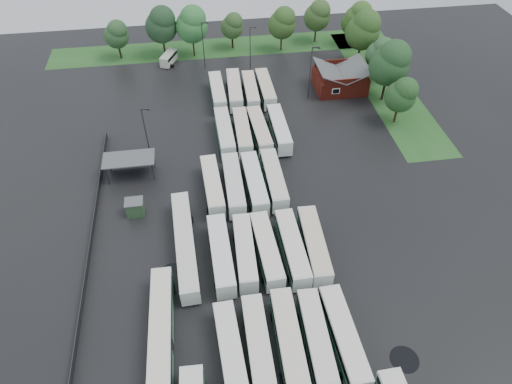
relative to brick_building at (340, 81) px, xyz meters
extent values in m
plane|color=black|center=(-24.00, -42.77, -1.87)|extent=(160.00, 160.00, 0.00)
cube|color=maroon|center=(0.00, 0.03, -0.17)|extent=(10.00, 8.00, 3.40)
cube|color=#4C4F51|center=(-2.50, 0.03, 2.43)|extent=(5.07, 8.60, 2.19)
cube|color=#4C4F51|center=(2.50, 0.03, 2.43)|extent=(5.07, 8.60, 2.19)
cube|color=maroon|center=(0.00, -3.97, 2.03)|extent=(9.00, 0.20, 1.20)
cube|color=silver|center=(-2.00, -4.02, 0.13)|extent=(1.60, 0.12, 1.20)
cylinder|color=#2D2D30|center=(-44.80, -22.77, -0.17)|extent=(0.16, 0.16, 3.40)
cylinder|color=#2D2D30|center=(-37.60, -22.77, -0.17)|extent=(0.16, 0.16, 3.40)
cylinder|color=#2D2D30|center=(-44.80, -19.57, -0.17)|extent=(0.16, 0.16, 3.40)
cylinder|color=#2D2D30|center=(-37.60, -19.57, -0.17)|extent=(0.16, 0.16, 3.40)
cube|color=#4C4F51|center=(-41.20, -21.17, 1.63)|extent=(8.20, 4.20, 0.15)
cube|color=navy|center=(-41.20, -19.27, -0.27)|extent=(7.60, 0.08, 2.60)
cube|color=#2B4B2B|center=(-40.20, -30.17, -0.62)|extent=(2.50, 2.00, 2.50)
cube|color=#4C4F51|center=(-40.20, -30.17, 0.69)|extent=(2.70, 2.20, 0.12)
cube|color=#245520|center=(-22.00, 22.03, -1.86)|extent=(80.00, 10.00, 0.01)
cube|color=#245520|center=(10.00, 0.03, -1.86)|extent=(10.00, 50.00, 0.01)
cube|color=#2D2D30|center=(-46.20, -34.77, -1.27)|extent=(0.10, 50.00, 1.20)
cube|color=silver|center=(-28.51, -55.30, -0.08)|extent=(3.05, 11.85, 2.69)
cube|color=black|center=(-28.51, -55.30, 0.46)|extent=(3.08, 11.38, 0.86)
cube|color=#046431|center=(-28.51, -55.30, -0.67)|extent=(3.09, 11.62, 0.59)
cube|color=white|center=(-28.51, -55.30, 1.31)|extent=(2.93, 11.49, 0.12)
cylinder|color=black|center=(-28.51, -51.54, -1.43)|extent=(2.49, 0.94, 0.94)
cube|color=silver|center=(-25.36, -55.01, -0.05)|extent=(2.58, 11.97, 2.74)
cube|color=black|center=(-25.36, -55.01, 0.50)|extent=(2.64, 11.49, 0.88)
cube|color=#03592B|center=(-25.36, -55.01, -0.65)|extent=(2.63, 11.73, 0.60)
cube|color=silver|center=(-25.36, -55.01, 1.37)|extent=(2.48, 11.61, 0.12)
cylinder|color=black|center=(-25.36, -58.83, -1.42)|extent=(2.54, 0.96, 0.96)
cylinder|color=black|center=(-25.36, -51.19, -1.42)|extent=(2.54, 0.96, 0.96)
cube|color=silver|center=(-21.83, -54.89, 0.01)|extent=(2.84, 12.37, 2.82)
cube|color=black|center=(-21.83, -54.89, 0.57)|extent=(2.89, 11.88, 0.90)
cube|color=#0C6339|center=(-21.83, -54.89, -0.61)|extent=(2.88, 12.12, 0.62)
cube|color=beige|center=(-21.83, -54.89, 1.47)|extent=(2.73, 12.00, 0.12)
cylinder|color=black|center=(-21.83, -58.83, -1.40)|extent=(2.62, 0.99, 0.99)
cylinder|color=black|center=(-21.83, -50.95, -1.40)|extent=(2.62, 0.99, 0.99)
cube|color=silver|center=(-18.65, -55.14, -0.06)|extent=(2.86, 11.95, 2.72)
cube|color=black|center=(-18.65, -55.14, 0.49)|extent=(2.90, 11.48, 0.87)
cube|color=#0F5C38|center=(-18.65, -55.14, -0.66)|extent=(2.90, 11.72, 0.60)
cube|color=silver|center=(-18.65, -55.14, 1.35)|extent=(2.74, 11.59, 0.12)
cylinder|color=black|center=(-18.65, -58.95, -1.42)|extent=(2.52, 0.95, 0.95)
cylinder|color=black|center=(-18.65, -51.34, -1.42)|extent=(2.52, 0.95, 0.95)
cube|color=silver|center=(-15.50, -55.32, -0.01)|extent=(2.89, 12.30, 2.80)
cube|color=black|center=(-15.50, -55.32, 0.56)|extent=(2.93, 11.81, 0.90)
cube|color=#076739|center=(-15.50, -55.32, -0.62)|extent=(2.93, 12.06, 0.62)
cube|color=white|center=(-15.50, -55.32, 1.45)|extent=(2.77, 11.93, 0.12)
cylinder|color=black|center=(-15.50, -59.23, -1.41)|extent=(2.60, 0.98, 0.98)
cylinder|color=black|center=(-15.50, -51.41, -1.41)|extent=(2.60, 0.98, 0.98)
cube|color=silver|center=(-28.31, -41.42, 0.01)|extent=(2.87, 12.39, 2.83)
cube|color=black|center=(-28.31, -41.42, 0.57)|extent=(2.92, 11.90, 0.90)
cube|color=#0D683F|center=(-28.31, -41.42, -0.61)|extent=(2.92, 12.15, 0.62)
cube|color=white|center=(-28.31, -41.42, 1.47)|extent=(2.76, 12.02, 0.12)
cylinder|color=black|center=(-28.31, -45.36, -1.40)|extent=(2.62, 0.99, 0.99)
cylinder|color=black|center=(-28.31, -37.47, -1.40)|extent=(2.62, 0.99, 0.99)
cube|color=silver|center=(-25.10, -41.34, -0.09)|extent=(2.84, 11.78, 2.68)
cube|color=black|center=(-25.10, -41.34, 0.45)|extent=(2.88, 11.31, 0.86)
cube|color=#066334|center=(-25.10, -41.34, -0.68)|extent=(2.88, 11.55, 0.59)
cube|color=white|center=(-25.10, -41.34, 1.30)|extent=(2.73, 11.43, 0.12)
cylinder|color=black|center=(-25.10, -45.08, -1.43)|extent=(2.49, 0.94, 0.94)
cylinder|color=black|center=(-25.10, -37.59, -1.43)|extent=(2.49, 0.94, 0.94)
cube|color=silver|center=(-22.13, -41.45, -0.06)|extent=(3.01, 12.00, 2.73)
cube|color=black|center=(-22.13, -41.45, 0.49)|extent=(3.05, 11.53, 0.87)
cube|color=#196645|center=(-22.13, -41.45, -0.66)|extent=(3.05, 11.76, 0.60)
cube|color=white|center=(-22.13, -41.45, 1.36)|extent=(2.90, 11.64, 0.12)
cylinder|color=black|center=(-22.13, -45.26, -1.42)|extent=(2.53, 0.95, 0.95)
cylinder|color=black|center=(-22.13, -37.65, -1.42)|extent=(2.53, 0.95, 0.95)
cube|color=silver|center=(-18.66, -41.70, -0.01)|extent=(2.75, 12.23, 2.79)
cube|color=black|center=(-18.66, -41.70, 0.55)|extent=(2.80, 11.74, 0.89)
cube|color=#066733|center=(-18.66, -41.70, -0.63)|extent=(2.80, 11.98, 0.61)
cube|color=white|center=(-18.66, -41.70, 1.43)|extent=(2.64, 11.86, 0.12)
cylinder|color=black|center=(-18.66, -45.60, -1.41)|extent=(2.59, 0.97, 0.97)
cylinder|color=black|center=(-18.66, -37.80, -1.41)|extent=(2.59, 0.97, 0.97)
cube|color=silver|center=(-15.64, -41.66, 0.00)|extent=(3.05, 12.36, 2.81)
cube|color=black|center=(-15.64, -41.66, 0.56)|extent=(3.09, 11.87, 0.90)
cube|color=#116542|center=(-15.64, -41.66, -0.62)|extent=(3.09, 12.12, 0.62)
cube|color=beige|center=(-15.64, -41.66, 1.46)|extent=(2.93, 11.99, 0.12)
cylinder|color=black|center=(-15.64, -45.58, -1.41)|extent=(2.61, 0.98, 0.98)
cylinder|color=black|center=(-15.64, -37.73, -1.41)|extent=(2.61, 0.98, 0.98)
cube|color=silver|center=(-28.37, -27.69, -0.05)|extent=(3.01, 12.05, 2.74)
cube|color=black|center=(-28.37, -27.69, 0.50)|extent=(3.05, 11.57, 0.88)
cube|color=#176641|center=(-28.37, -27.69, -0.65)|extent=(3.05, 11.81, 0.60)
cube|color=#F1E2CE|center=(-28.37, -27.69, 1.37)|extent=(2.90, 11.68, 0.12)
cylinder|color=black|center=(-28.37, -31.52, -1.42)|extent=(2.54, 0.96, 0.96)
cylinder|color=black|center=(-28.37, -23.87, -1.42)|extent=(2.54, 0.96, 0.96)
cube|color=silver|center=(-25.11, -28.01, 0.02)|extent=(2.67, 12.40, 2.84)
cube|color=black|center=(-25.11, -28.01, 0.58)|extent=(2.73, 11.90, 0.91)
cube|color=#13613B|center=(-25.11, -28.01, -0.61)|extent=(2.72, 12.15, 0.62)
cube|color=silver|center=(-25.11, -28.01, 1.49)|extent=(2.57, 12.03, 0.12)
cylinder|color=black|center=(-25.11, -31.97, -1.40)|extent=(2.63, 0.99, 0.99)
cylinder|color=black|center=(-25.11, -24.05, -1.40)|extent=(2.63, 0.99, 0.99)
cube|color=silver|center=(-21.86, -28.11, 0.01)|extent=(2.86, 12.39, 2.83)
cube|color=black|center=(-21.86, -28.11, 0.58)|extent=(2.91, 11.90, 0.90)
cube|color=#045B33|center=(-21.86, -28.11, -0.61)|extent=(2.90, 12.15, 0.62)
cube|color=white|center=(-21.86, -28.11, 1.48)|extent=(2.74, 12.02, 0.12)
cylinder|color=black|center=(-21.86, -32.05, -1.40)|extent=(2.62, 0.99, 0.99)
cylinder|color=black|center=(-21.86, -24.16, -1.40)|extent=(2.62, 0.99, 0.99)
cube|color=silver|center=(-18.71, -27.71, -0.01)|extent=(2.56, 12.22, 2.80)
cube|color=black|center=(-18.71, -27.71, 0.55)|extent=(2.62, 11.73, 0.90)
cube|color=#056634|center=(-18.71, -27.71, -0.62)|extent=(2.61, 11.97, 0.62)
cube|color=silver|center=(-18.71, -27.71, 1.44)|extent=(2.46, 11.85, 0.12)
cylinder|color=black|center=(-18.71, -31.62, -1.41)|extent=(2.60, 0.98, 0.98)
cylinder|color=black|center=(-18.71, -23.81, -1.41)|extent=(2.60, 0.98, 0.98)
cube|color=silver|center=(-25.17, -14.29, -0.01)|extent=(2.74, 12.27, 2.80)
cube|color=black|center=(-25.17, -14.29, 0.55)|extent=(2.80, 11.78, 0.90)
cube|color=#066B3E|center=(-25.17, -14.29, -0.62)|extent=(2.79, 12.02, 0.62)
cube|color=silver|center=(-25.17, -14.29, 1.45)|extent=(2.64, 11.90, 0.12)
cylinder|color=black|center=(-25.17, -18.20, -1.41)|extent=(2.60, 0.98, 0.98)
cylinder|color=black|center=(-25.17, -10.38, -1.41)|extent=(2.60, 0.98, 0.98)
cube|color=silver|center=(-22.02, -14.48, -0.06)|extent=(2.70, 11.93, 2.72)
cube|color=black|center=(-22.02, -14.48, 0.49)|extent=(2.75, 11.46, 0.87)
cube|color=#0F693B|center=(-22.02, -14.48, -0.66)|extent=(2.75, 11.70, 0.60)
cube|color=beige|center=(-22.02, -14.48, 1.35)|extent=(2.60, 11.58, 0.12)
cylinder|color=black|center=(-22.02, -18.29, -1.42)|extent=(2.53, 0.95, 0.95)
cylinder|color=black|center=(-22.02, -10.68, -1.42)|extent=(2.53, 0.95, 0.95)
cube|color=silver|center=(-18.98, -14.54, -0.06)|extent=(3.05, 12.00, 2.72)
cube|color=black|center=(-18.98, -14.54, 0.49)|extent=(3.08, 11.52, 0.87)
cube|color=#116240|center=(-18.98, -14.54, -0.66)|extent=(3.09, 11.76, 0.60)
cube|color=beige|center=(-18.98, -14.54, 1.35)|extent=(2.93, 11.63, 0.12)
cylinder|color=black|center=(-18.98, -18.34, -1.42)|extent=(2.53, 0.95, 0.95)
cylinder|color=black|center=(-18.98, -10.73, -1.42)|extent=(2.53, 0.95, 0.95)
cube|color=silver|center=(-15.43, -14.62, -0.02)|extent=(2.54, 12.11, 2.78)
cube|color=black|center=(-15.43, -14.62, 0.53)|extent=(2.60, 11.63, 0.89)
cube|color=#17673F|center=(-15.43, -14.62, -0.63)|extent=(2.59, 11.87, 0.61)
cube|color=white|center=(-15.43, -14.62, 1.41)|extent=(2.44, 11.75, 0.12)
cylinder|color=black|center=(-15.43, -18.50, -1.41)|extent=(2.57, 0.97, 0.97)
cylinder|color=black|center=(-15.43, -10.75, -1.41)|extent=(2.57, 0.97, 0.97)
cube|color=silver|center=(-25.23, -0.59, -0.06)|extent=(2.67, 11.88, 2.71)
cube|color=black|center=(-25.23, -0.59, 0.48)|extent=(2.72, 11.41, 0.87)
cube|color=#0F6338|center=(-25.23, -0.59, -0.66)|extent=(2.71, 11.65, 0.60)
cube|color=silver|center=(-25.23, -0.59, 1.34)|extent=(2.56, 11.53, 0.12)
cylinder|color=black|center=(-25.23, -4.38, -1.42)|extent=(2.52, 0.95, 0.95)
cylinder|color=black|center=(-25.23, 3.20, -1.42)|extent=(2.52, 0.95, 0.95)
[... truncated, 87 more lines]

